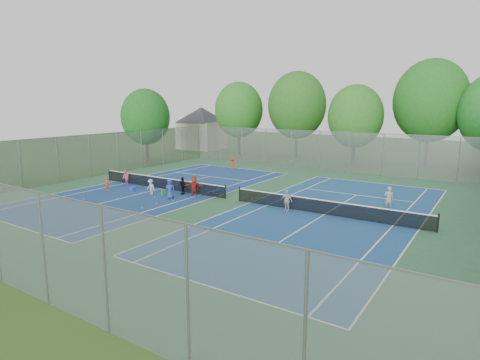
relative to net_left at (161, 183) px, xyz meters
name	(u,v)px	position (x,y,z in m)	size (l,w,h in m)	color
ground	(232,200)	(7.00, 0.00, -0.46)	(120.00, 120.00, 0.00)	#2B5019
court_pad	(232,200)	(7.00, 0.00, -0.45)	(32.00, 32.00, 0.01)	#2D603B
court_left	(161,188)	(0.00, 0.00, -0.44)	(10.97, 23.77, 0.01)	navy
court_right	(325,214)	(14.00, 0.00, -0.44)	(10.97, 23.77, 0.01)	navy
net_left	(161,183)	(0.00, 0.00, 0.00)	(12.87, 0.10, 0.91)	black
net_right	(325,208)	(14.00, 0.00, 0.00)	(12.87, 0.10, 0.91)	black
fence_north	(319,150)	(7.00, 16.00, 1.54)	(32.00, 0.10, 4.00)	gray
fence_west	(90,156)	(-9.00, 0.00, 1.54)	(32.00, 0.10, 4.00)	gray
house	(201,121)	(-15.00, 24.00, 3.76)	(11.03, 11.03, 7.30)	#B7A88C
tree_nw	(239,110)	(-7.00, 22.00, 5.44)	(6.40, 6.40, 9.58)	#443326
tree_nl	(297,105)	(1.00, 23.00, 6.09)	(7.20, 7.20, 10.69)	#443326
tree_nc	(355,116)	(9.00, 21.00, 4.94)	(6.00, 6.00, 8.85)	#443326
tree_nr	(431,101)	(16.00, 24.00, 6.59)	(7.60, 7.60, 11.42)	#443326
tree_side_w	(145,117)	(-12.00, 10.00, 4.79)	(5.60, 5.60, 8.47)	#443326
ball_crate	(133,189)	(-1.40, -1.77, -0.30)	(0.36, 0.36, 0.31)	blue
ball_hopper	(163,193)	(1.95, -1.81, -0.21)	(0.25, 0.25, 0.49)	green
student_a	(107,184)	(-2.92, -3.01, 0.10)	(0.40, 0.26, 1.10)	#CE4F13
student_b	(126,178)	(-3.53, -0.60, 0.19)	(0.63, 0.49, 1.29)	pink
student_c	(151,187)	(0.90, -2.02, 0.14)	(0.77, 0.44, 1.20)	beige
student_d	(183,186)	(2.82, -0.60, 0.21)	(0.78, 0.33, 1.33)	black
student_e	(170,189)	(3.03, -2.20, 0.27)	(0.71, 0.46, 1.45)	#274891
student_f	(194,186)	(3.94, -0.60, 0.31)	(1.42, 0.45, 1.53)	#A82618
child_far_baseline	(233,164)	(-0.28, 10.67, 0.17)	(0.81, 0.47, 1.25)	red
instructor	(389,199)	(17.08, 3.04, 0.36)	(0.59, 0.39, 1.62)	gray
teen_court_b	(287,201)	(11.62, -0.58, 0.24)	(0.82, 0.34, 1.40)	beige
tennis_ball_0	(139,215)	(4.47, -6.55, -0.42)	(0.07, 0.07, 0.07)	#ABC12D
tennis_ball_1	(118,211)	(2.49, -6.54, -0.42)	(0.07, 0.07, 0.07)	yellow
tennis_ball_2	(81,203)	(-1.28, -6.55, -0.42)	(0.07, 0.07, 0.07)	#CAF238
tennis_ball_3	(142,193)	(0.05, -2.19, -0.42)	(0.07, 0.07, 0.07)	#BDD331
tennis_ball_4	(84,192)	(-3.91, -4.45, -0.42)	(0.07, 0.07, 0.07)	#B3D130
tennis_ball_5	(173,201)	(3.74, -2.71, -0.42)	(0.07, 0.07, 0.07)	#CCD230
tennis_ball_6	(84,199)	(-2.05, -5.79, -0.42)	(0.07, 0.07, 0.07)	gold
tennis_ball_7	(142,208)	(3.29, -5.15, -0.42)	(0.07, 0.07, 0.07)	#C2E936
tennis_ball_8	(155,197)	(1.79, -2.55, -0.42)	(0.07, 0.07, 0.07)	#CED331
tennis_ball_9	(162,207)	(4.16, -4.24, -0.42)	(0.07, 0.07, 0.07)	#D0F238
tennis_ball_10	(156,204)	(3.32, -3.90, -0.42)	(0.07, 0.07, 0.07)	gold
tennis_ball_11	(117,199)	(-0.11, -4.39, -0.42)	(0.07, 0.07, 0.07)	#CDD932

